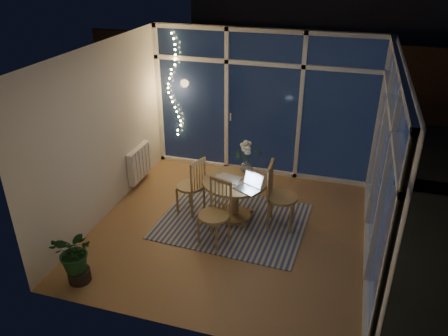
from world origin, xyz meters
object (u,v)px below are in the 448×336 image
at_px(chair_front, 214,214).
at_px(laptop, 248,182).
at_px(flower_vase, 247,166).
at_px(chair_right, 282,196).
at_px(chair_left, 190,185).
at_px(dining_table, 235,199).
at_px(potted_plant, 76,256).

distance_m(chair_front, laptop, 0.68).
xyz_separation_m(laptop, flower_vase, (-0.15, 0.54, -0.02)).
distance_m(chair_front, flower_vase, 1.09).
bearing_deg(chair_right, chair_left, 87.34).
height_order(dining_table, chair_right, chair_right).
height_order(chair_right, chair_front, chair_right).
height_order(chair_left, flower_vase, chair_left).
distance_m(dining_table, laptop, 0.57).
distance_m(chair_left, flower_vase, 0.92).
bearing_deg(potted_plant, chair_right, 41.11).
height_order(dining_table, laptop, laptop).
bearing_deg(chair_front, laptop, 71.57).
xyz_separation_m(chair_right, potted_plant, (-2.21, -1.93, -0.14)).
relative_size(chair_left, potted_plant, 1.26).
height_order(chair_front, laptop, chair_front).
xyz_separation_m(chair_left, laptop, (0.97, -0.22, 0.31)).
relative_size(chair_left, chair_right, 0.91).
height_order(chair_left, potted_plant, chair_left).
bearing_deg(laptop, chair_left, -165.18).
xyz_separation_m(dining_table, chair_right, (0.72, -0.01, 0.19)).
bearing_deg(dining_table, potted_plant, -127.54).
bearing_deg(potted_plant, chair_front, 41.52).
relative_size(laptop, potted_plant, 0.45).
distance_m(chair_left, chair_front, 0.94).
distance_m(dining_table, chair_front, 0.74).
xyz_separation_m(chair_front, flower_vase, (0.20, 1.03, 0.28)).
xyz_separation_m(chair_left, potted_plant, (-0.77, -1.93, -0.10)).
xyz_separation_m(dining_table, flower_vase, (0.10, 0.31, 0.44)).
bearing_deg(potted_plant, chair_left, 68.26).
bearing_deg(flower_vase, chair_left, -158.62).
bearing_deg(potted_plant, dining_table, 52.46).
bearing_deg(laptop, dining_table, 165.33).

